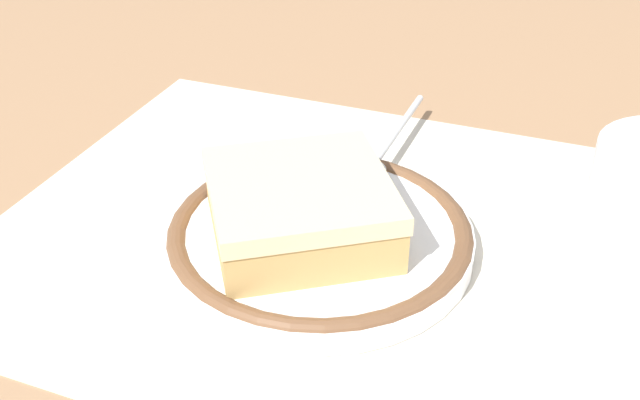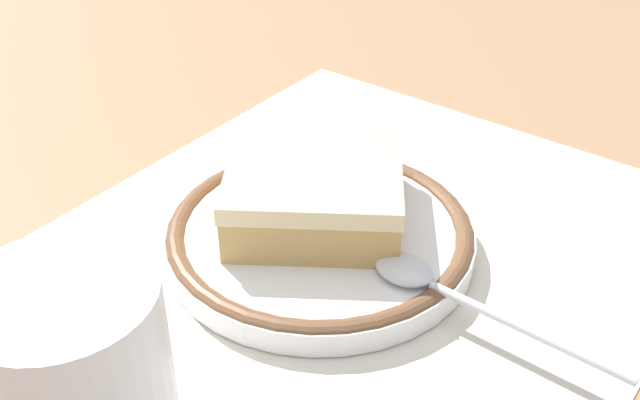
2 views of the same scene
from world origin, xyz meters
name	(u,v)px [view 1 (image 1 of 2)]	position (x,y,z in m)	size (l,w,h in m)	color
ground_plane	(367,240)	(0.00, 0.00, 0.00)	(2.40, 2.40, 0.00)	#9E7551
placemat	(367,239)	(0.00, 0.00, 0.00)	(0.46, 0.34, 0.00)	beige
plate	(320,235)	(0.02, 0.02, 0.01)	(0.18, 0.18, 0.02)	white
cake_slice	(300,208)	(0.03, 0.03, 0.03)	(0.14, 0.14, 0.04)	tan
spoon	(375,160)	(0.01, -0.06, 0.02)	(0.03, 0.15, 0.01)	silver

